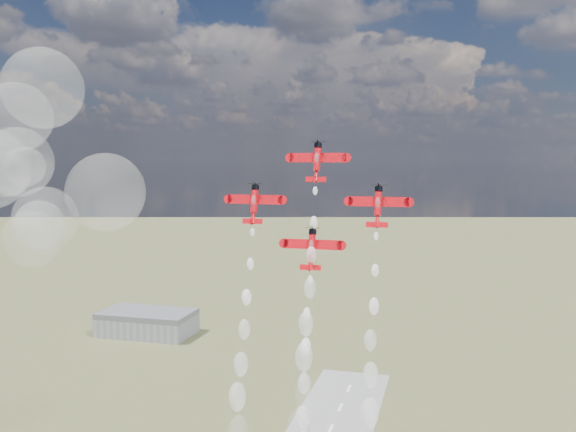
{
  "coord_description": "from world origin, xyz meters",
  "views": [
    {
      "loc": [
        39.6,
        -115.66,
        96.27
      ],
      "look_at": [
        4.72,
        14.04,
        83.57
      ],
      "focal_mm": 38.0,
      "sensor_mm": 36.0,
      "label": 1
    }
  ],
  "objects_px": {
    "plane_lead": "(317,161)",
    "plane_left": "(254,203)",
    "hangar": "(147,323)",
    "plane_right": "(378,205)",
    "plane_slot": "(312,248)"
  },
  "relations": [
    {
      "from": "plane_lead",
      "to": "plane_slot",
      "type": "relative_size",
      "value": 1.0
    },
    {
      "from": "plane_lead",
      "to": "plane_right",
      "type": "distance_m",
      "value": 16.91
    },
    {
      "from": "plane_right",
      "to": "plane_slot",
      "type": "distance_m",
      "value": 16.91
    },
    {
      "from": "plane_lead",
      "to": "plane_left",
      "type": "distance_m",
      "value": 16.91
    },
    {
      "from": "plane_left",
      "to": "plane_slot",
      "type": "relative_size",
      "value": 1.0
    },
    {
      "from": "plane_lead",
      "to": "plane_slot",
      "type": "xyz_separation_m",
      "value": [
        0.0,
        -5.02,
        -18.73
      ]
    },
    {
      "from": "hangar",
      "to": "plane_slot",
      "type": "relative_size",
      "value": 3.89
    },
    {
      "from": "hangar",
      "to": "plane_lead",
      "type": "bearing_deg",
      "value": -51.36
    },
    {
      "from": "hangar",
      "to": "plane_lead",
      "type": "relative_size",
      "value": 3.89
    },
    {
      "from": "plane_lead",
      "to": "plane_right",
      "type": "bearing_deg",
      "value": -10.28
    },
    {
      "from": "plane_slot",
      "to": "plane_lead",
      "type": "bearing_deg",
      "value": 90.0
    },
    {
      "from": "plane_left",
      "to": "plane_right",
      "type": "xyz_separation_m",
      "value": [
        27.71,
        0.0,
        0.0
      ]
    },
    {
      "from": "plane_lead",
      "to": "plane_left",
      "type": "height_order",
      "value": "plane_lead"
    },
    {
      "from": "hangar",
      "to": "plane_right",
      "type": "height_order",
      "value": "plane_right"
    },
    {
      "from": "hangar",
      "to": "plane_right",
      "type": "distance_m",
      "value": 234.18
    }
  ]
}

